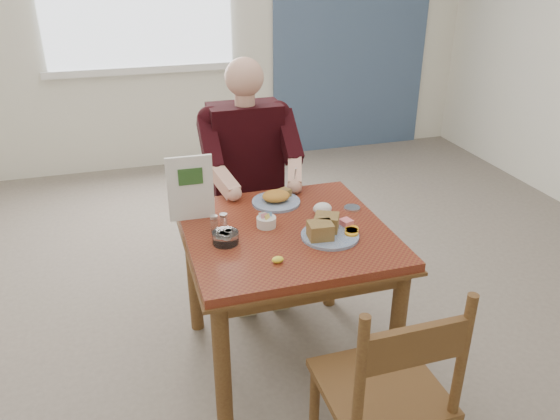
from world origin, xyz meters
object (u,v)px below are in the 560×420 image
object	(u,v)px
table	(286,250)
chair_near	(387,394)
diner	(249,163)
near_plate	(328,230)
chair_far	(247,210)
far_plate	(277,198)

from	to	relation	value
table	chair_near	distance (m)	0.83
chair_near	table	bearing A→B (deg)	98.46
diner	near_plate	bearing A→B (deg)	-79.52
table	chair_far	world-z (taller)	chair_far
chair_far	diner	world-z (taller)	diner
diner	far_plate	distance (m)	0.43
chair_near	near_plate	bearing A→B (deg)	87.27
chair_far	chair_near	distance (m)	1.61
chair_near	near_plate	size ratio (longest dim) A/B	3.08
table	diner	xyz separation A→B (m)	(0.00, 0.71, 0.17)
chair_near	chair_far	bearing A→B (deg)	94.28
chair_far	diner	xyz separation A→B (m)	(0.00, -0.09, 0.33)
table	near_plate	world-z (taller)	near_plate
diner	near_plate	xyz separation A→B (m)	(0.15, -0.83, -0.03)
diner	table	bearing A→B (deg)	-90.00
near_plate	far_plate	world-z (taller)	near_plate
far_plate	chair_far	bearing A→B (deg)	94.21
chair_near	near_plate	distance (m)	0.75
chair_far	near_plate	distance (m)	0.98
table	far_plate	bearing A→B (deg)	82.41
table	far_plate	world-z (taller)	far_plate
chair_near	far_plate	size ratio (longest dim) A/B	2.98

